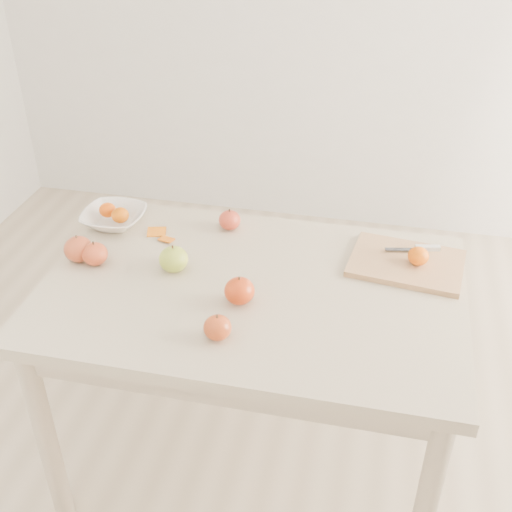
# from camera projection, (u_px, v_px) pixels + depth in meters

# --- Properties ---
(ground) EXTENTS (3.50, 3.50, 0.00)m
(ground) POSITION_uv_depth(u_px,v_px,m) (253.00, 459.00, 2.24)
(ground) COLOR #C6B293
(ground) RESTS_ON ground
(table) EXTENTS (1.20, 0.80, 0.75)m
(table) POSITION_uv_depth(u_px,v_px,m) (252.00, 313.00, 1.89)
(table) COLOR beige
(table) RESTS_ON ground
(cutting_board) EXTENTS (0.36, 0.28, 0.02)m
(cutting_board) POSITION_uv_depth(u_px,v_px,m) (406.00, 263.00, 1.91)
(cutting_board) COLOR tan
(cutting_board) RESTS_ON table
(board_tangerine) EXTENTS (0.06, 0.06, 0.05)m
(board_tangerine) POSITION_uv_depth(u_px,v_px,m) (418.00, 256.00, 1.88)
(board_tangerine) COLOR orange
(board_tangerine) RESTS_ON cutting_board
(fruit_bowl) EXTENTS (0.20, 0.20, 0.05)m
(fruit_bowl) POSITION_uv_depth(u_px,v_px,m) (114.00, 218.00, 2.11)
(fruit_bowl) COLOR white
(fruit_bowl) RESTS_ON table
(bowl_tangerine_near) EXTENTS (0.06, 0.06, 0.05)m
(bowl_tangerine_near) POSITION_uv_depth(u_px,v_px,m) (107.00, 210.00, 2.11)
(bowl_tangerine_near) COLOR #E75908
(bowl_tangerine_near) RESTS_ON fruit_bowl
(bowl_tangerine_far) EXTENTS (0.06, 0.06, 0.05)m
(bowl_tangerine_far) POSITION_uv_depth(u_px,v_px,m) (120.00, 215.00, 2.08)
(bowl_tangerine_far) COLOR orange
(bowl_tangerine_far) RESTS_ON fruit_bowl
(orange_peel_a) EXTENTS (0.07, 0.06, 0.01)m
(orange_peel_a) POSITION_uv_depth(u_px,v_px,m) (157.00, 233.00, 2.07)
(orange_peel_a) COLOR orange
(orange_peel_a) RESTS_ON table
(orange_peel_b) EXTENTS (0.05, 0.04, 0.01)m
(orange_peel_b) POSITION_uv_depth(u_px,v_px,m) (166.00, 240.00, 2.04)
(orange_peel_b) COLOR orange
(orange_peel_b) RESTS_ON table
(paring_knife) EXTENTS (0.17, 0.06, 0.01)m
(paring_knife) POSITION_uv_depth(u_px,v_px,m) (423.00, 248.00, 1.95)
(paring_knife) COLOR silver
(paring_knife) RESTS_ON cutting_board
(apple_green) EXTENTS (0.09, 0.09, 0.08)m
(apple_green) POSITION_uv_depth(u_px,v_px,m) (174.00, 259.00, 1.88)
(apple_green) COLOR olive
(apple_green) RESTS_ON table
(apple_red_a) EXTENTS (0.07, 0.07, 0.06)m
(apple_red_a) POSITION_uv_depth(u_px,v_px,m) (230.00, 220.00, 2.08)
(apple_red_a) COLOR maroon
(apple_red_a) RESTS_ON table
(apple_red_d) EXTENTS (0.09, 0.09, 0.08)m
(apple_red_d) POSITION_uv_depth(u_px,v_px,m) (78.00, 249.00, 1.92)
(apple_red_d) COLOR maroon
(apple_red_d) RESTS_ON table
(apple_red_b) EXTENTS (0.08, 0.08, 0.07)m
(apple_red_b) POSITION_uv_depth(u_px,v_px,m) (95.00, 254.00, 1.91)
(apple_red_b) COLOR maroon
(apple_red_b) RESTS_ON table
(apple_red_e) EXTENTS (0.08, 0.08, 0.08)m
(apple_red_e) POSITION_uv_depth(u_px,v_px,m) (239.00, 291.00, 1.75)
(apple_red_e) COLOR #9B0D0E
(apple_red_e) RESTS_ON table
(apple_red_c) EXTENTS (0.07, 0.07, 0.07)m
(apple_red_c) POSITION_uv_depth(u_px,v_px,m) (217.00, 328.00, 1.63)
(apple_red_c) COLOR maroon
(apple_red_c) RESTS_ON table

